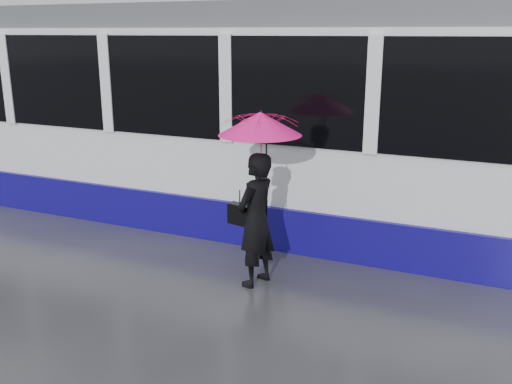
% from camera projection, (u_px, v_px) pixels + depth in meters
% --- Properties ---
extents(ground, '(90.00, 90.00, 0.00)m').
position_uv_depth(ground, '(285.00, 295.00, 6.62)').
color(ground, '#2C2C31').
rests_on(ground, ground).
extents(rails, '(34.00, 1.51, 0.02)m').
position_uv_depth(rails, '(344.00, 229.00, 8.81)').
color(rails, '#3F3D38').
rests_on(rails, ground).
extents(tram, '(26.00, 2.56, 3.35)m').
position_uv_depth(tram, '(427.00, 129.00, 7.93)').
color(tram, white).
rests_on(tram, ground).
extents(woman, '(0.51, 0.66, 1.62)m').
position_uv_depth(woman, '(256.00, 220.00, 6.71)').
color(woman, black).
rests_on(woman, ground).
extents(umbrella, '(1.14, 1.14, 1.09)m').
position_uv_depth(umbrella, '(260.00, 140.00, 6.43)').
color(umbrella, '#EB135D').
rests_on(umbrella, ground).
extents(handbag, '(0.31, 0.19, 0.43)m').
position_uv_depth(handbag, '(240.00, 214.00, 6.81)').
color(handbag, black).
rests_on(handbag, ground).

